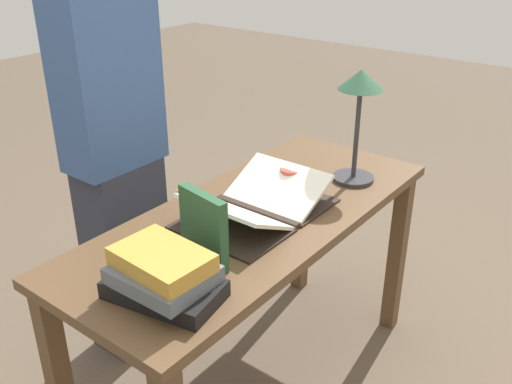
% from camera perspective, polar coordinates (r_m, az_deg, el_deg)
% --- Properties ---
extents(reading_desk, '(1.44, 0.59, 0.77)m').
position_cam_1_polar(reading_desk, '(1.98, 0.00, -5.13)').
color(reading_desk, brown).
rests_on(reading_desk, ground_plane).
extents(open_book, '(0.51, 0.35, 0.11)m').
position_cam_1_polar(open_book, '(1.89, 0.07, -1.35)').
color(open_book, black).
rests_on(open_book, reading_desk).
extents(book_stack_tall, '(0.22, 0.33, 0.14)m').
position_cam_1_polar(book_stack_tall, '(1.50, -9.25, -8.27)').
color(book_stack_tall, black).
rests_on(book_stack_tall, reading_desk).
extents(book_standing_upright, '(0.06, 0.18, 0.22)m').
position_cam_1_polar(book_standing_upright, '(1.61, -5.26, -3.64)').
color(book_standing_upright, '#234C2D').
rests_on(book_standing_upright, reading_desk).
extents(reading_lamp, '(0.16, 0.16, 0.42)m').
position_cam_1_polar(reading_lamp, '(2.07, 10.32, 9.15)').
color(reading_lamp, '#2D2D33').
rests_on(reading_lamp, reading_desk).
extents(coffee_mug, '(0.08, 0.10, 0.10)m').
position_cam_1_polar(coffee_mug, '(2.03, 3.48, 1.09)').
color(coffee_mug, '#B74238').
rests_on(coffee_mug, reading_desk).
extents(pencil, '(0.02, 0.18, 0.01)m').
position_cam_1_polar(pencil, '(2.03, -6.08, -0.46)').
color(pencil, gold).
rests_on(pencil, reading_desk).
extents(person_reader, '(0.36, 0.21, 1.72)m').
position_cam_1_polar(person_reader, '(2.22, -13.83, 3.42)').
color(person_reader, '#2D3342').
rests_on(person_reader, ground_plane).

